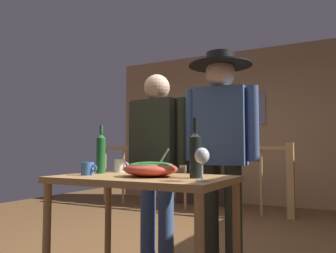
% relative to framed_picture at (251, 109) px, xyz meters
% --- Properties ---
extents(back_wall, '(5.80, 0.10, 2.78)m').
position_rel_framed_picture_xyz_m(back_wall, '(0.18, 0.06, -0.30)').
color(back_wall, tan).
rests_on(back_wall, ground_plane).
extents(framed_picture, '(0.50, 0.03, 0.55)m').
position_rel_framed_picture_xyz_m(framed_picture, '(0.00, 0.00, 0.00)').
color(framed_picture, gray).
extents(stair_railing, '(3.36, 0.10, 1.06)m').
position_rel_framed_picture_xyz_m(stair_railing, '(-0.40, -1.00, -1.04)').
color(stair_railing, '#B2844C').
rests_on(stair_railing, ground_plane).
extents(tv_console, '(0.90, 0.40, 0.41)m').
position_rel_framed_picture_xyz_m(tv_console, '(-0.81, -0.29, -1.49)').
color(tv_console, '#38281E').
rests_on(tv_console, ground_plane).
extents(flat_screen_tv, '(0.66, 0.12, 0.48)m').
position_rel_framed_picture_xyz_m(flat_screen_tv, '(-0.81, -0.32, -1.00)').
color(flat_screen_tv, black).
rests_on(flat_screen_tv, tv_console).
extents(serving_table, '(1.11, 0.69, 0.80)m').
position_rel_framed_picture_xyz_m(serving_table, '(0.37, -4.23, -0.99)').
color(serving_table, '#B2844C').
rests_on(serving_table, ground_plane).
extents(salad_bowl, '(0.34, 0.34, 0.18)m').
position_rel_framed_picture_xyz_m(salad_bowl, '(0.43, -4.23, -0.84)').
color(salad_bowl, '#CC3D2D').
rests_on(salad_bowl, serving_table).
extents(wine_glass, '(0.08, 0.08, 0.18)m').
position_rel_framed_picture_xyz_m(wine_glass, '(0.84, -4.39, -0.77)').
color(wine_glass, silver).
rests_on(wine_glass, serving_table).
extents(wine_bottle_green, '(0.07, 0.07, 0.34)m').
position_rel_framed_picture_xyz_m(wine_bottle_green, '(-0.04, -4.15, -0.75)').
color(wine_bottle_green, '#1E5628').
rests_on(wine_bottle_green, serving_table).
extents(wine_bottle_dark, '(0.07, 0.07, 0.36)m').
position_rel_framed_picture_xyz_m(wine_bottle_dark, '(0.72, -4.21, -0.75)').
color(wine_bottle_dark, black).
rests_on(wine_bottle_dark, serving_table).
extents(mug_blue, '(0.12, 0.08, 0.09)m').
position_rel_framed_picture_xyz_m(mug_blue, '(-0.01, -4.32, -0.85)').
color(mug_blue, '#3866B2').
rests_on(mug_blue, serving_table).
extents(mug_white, '(0.13, 0.09, 0.10)m').
position_rel_framed_picture_xyz_m(mug_white, '(0.00, -3.97, -0.85)').
color(mug_white, white).
rests_on(mug_white, serving_table).
extents(person_standing_left, '(0.59, 0.26, 1.61)m').
position_rel_framed_picture_xyz_m(person_standing_left, '(0.08, -3.55, -0.74)').
color(person_standing_left, '#3D5684').
rests_on(person_standing_left, ground_plane).
extents(person_standing_right, '(0.58, 0.50, 1.73)m').
position_rel_framed_picture_xyz_m(person_standing_right, '(0.66, -3.55, -0.65)').
color(person_standing_right, '#2D3323').
rests_on(person_standing_right, ground_plane).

